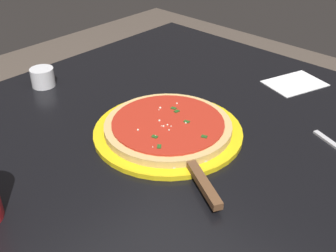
% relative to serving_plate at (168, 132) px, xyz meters
% --- Properties ---
extents(restaurant_table, '(1.06, 0.94, 0.77)m').
position_rel_serving_plate_xyz_m(restaurant_table, '(0.04, 0.04, -0.14)').
color(restaurant_table, black).
rests_on(restaurant_table, ground_plane).
extents(serving_plate, '(0.32, 0.32, 0.01)m').
position_rel_serving_plate_xyz_m(serving_plate, '(0.00, 0.00, 0.00)').
color(serving_plate, yellow).
rests_on(serving_plate, restaurant_table).
extents(pizza, '(0.28, 0.28, 0.02)m').
position_rel_serving_plate_xyz_m(pizza, '(-0.00, -0.00, 0.02)').
color(pizza, '#DBB26B').
rests_on(pizza, serving_plate).
extents(pizza_server, '(0.14, 0.21, 0.01)m').
position_rel_serving_plate_xyz_m(pizza_server, '(-0.08, -0.14, 0.01)').
color(pizza_server, silver).
rests_on(pizza_server, serving_plate).
extents(cup_small_sauce, '(0.06, 0.06, 0.05)m').
position_rel_serving_plate_xyz_m(cup_small_sauce, '(-0.05, 0.40, 0.02)').
color(cup_small_sauce, silver).
rests_on(cup_small_sauce, restaurant_table).
extents(napkin_folded_right, '(0.18, 0.15, 0.00)m').
position_rel_serving_plate_xyz_m(napkin_folded_right, '(0.41, -0.08, -0.00)').
color(napkin_folded_right, white).
rests_on(napkin_folded_right, restaurant_table).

